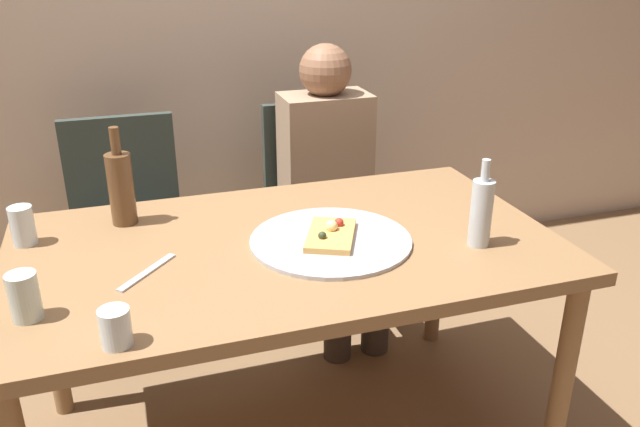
% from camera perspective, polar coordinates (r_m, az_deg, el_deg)
% --- Properties ---
extents(dining_table, '(1.56, 0.90, 0.73)m').
position_cam_1_polar(dining_table, '(1.89, -3.00, -4.57)').
color(dining_table, olive).
rests_on(dining_table, ground_plane).
extents(pizza_tray, '(0.47, 0.47, 0.01)m').
position_cam_1_polar(pizza_tray, '(1.85, 0.96, -2.40)').
color(pizza_tray, '#ADADB2').
rests_on(pizza_tray, dining_table).
extents(pizza_slice_last, '(0.21, 0.25, 0.05)m').
position_cam_1_polar(pizza_slice_last, '(1.85, 0.98, -1.84)').
color(pizza_slice_last, tan).
rests_on(pizza_slice_last, pizza_tray).
extents(wine_bottle, '(0.08, 0.08, 0.30)m').
position_cam_1_polar(wine_bottle, '(2.03, -17.28, 2.28)').
color(wine_bottle, brown).
rests_on(wine_bottle, dining_table).
extents(beer_bottle, '(0.06, 0.06, 0.26)m').
position_cam_1_polar(beer_bottle, '(1.86, 14.14, 0.17)').
color(beer_bottle, '#B2BCC1').
rests_on(beer_bottle, dining_table).
extents(tumbler_near, '(0.07, 0.07, 0.09)m').
position_cam_1_polar(tumbler_near, '(1.46, -17.73, -9.62)').
color(tumbler_near, silver).
rests_on(tumbler_near, dining_table).
extents(tumbler_far, '(0.07, 0.07, 0.12)m').
position_cam_1_polar(tumbler_far, '(1.62, -24.81, -6.72)').
color(tumbler_far, '#B7C6BC').
rests_on(tumbler_far, dining_table).
extents(wine_glass, '(0.07, 0.07, 0.11)m').
position_cam_1_polar(wine_glass, '(2.01, -24.93, -0.99)').
color(wine_glass, silver).
rests_on(wine_glass, dining_table).
extents(table_knife, '(0.16, 0.18, 0.01)m').
position_cam_1_polar(table_knife, '(1.75, -15.10, -5.05)').
color(table_knife, '#B7B7BC').
rests_on(table_knife, dining_table).
extents(chair_left, '(0.44, 0.44, 0.90)m').
position_cam_1_polar(chair_left, '(2.68, -16.75, -0.38)').
color(chair_left, '#2D3833').
rests_on(chair_left, ground_plane).
extents(chair_right, '(0.44, 0.44, 0.90)m').
position_cam_1_polar(chair_right, '(2.80, 0.05, 1.66)').
color(chair_right, '#2D3833').
rests_on(chair_right, ground_plane).
extents(guest_in_sweater, '(0.36, 0.56, 1.17)m').
position_cam_1_polar(guest_in_sweater, '(2.62, 1.09, 3.11)').
color(guest_in_sweater, '#937A60').
rests_on(guest_in_sweater, ground_plane).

